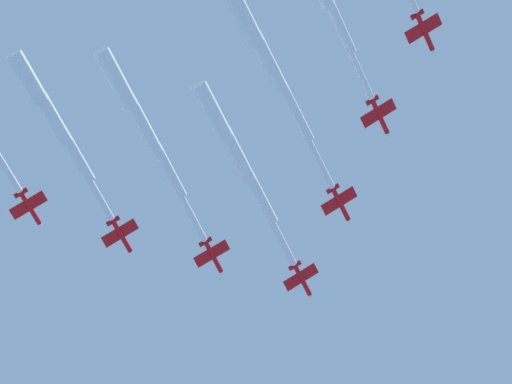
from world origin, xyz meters
name	(u,v)px	position (x,y,z in m)	size (l,w,h in m)	color
jet_lead	(237,155)	(-8.94, -2.77, 189.31)	(55.48, 21.78, 4.51)	red
jet_port_inner	(143,126)	(-27.88, 7.10, 189.32)	(56.48, 22.77, 4.49)	red
jet_starboard_inner	(269,63)	(-19.53, -22.28, 187.97)	(58.60, 22.14, 4.47)	red
jet_port_mid	(53,120)	(-42.25, 19.27, 187.49)	(50.48, 20.22, 4.55)	red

